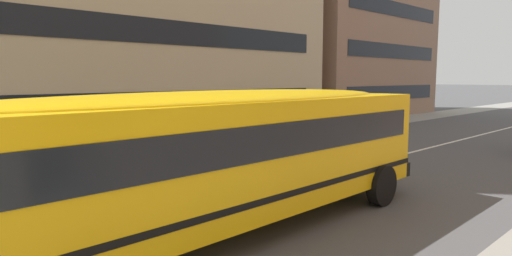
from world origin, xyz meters
name	(u,v)px	position (x,y,z in m)	size (l,w,h in m)	color
ground_plane	(178,211)	(0.00, 0.00, 0.00)	(400.00, 400.00, 0.00)	#4C4C4F
sidewalk_far	(63,165)	(0.00, 7.23, 0.01)	(120.00, 3.00, 0.01)	gray
lane_centreline	(178,211)	(0.00, 0.00, 0.00)	(110.00, 0.16, 0.01)	silver
school_bus	(207,152)	(-0.55, -1.85, 1.68)	(12.71, 3.01, 2.83)	yellow
parked_car_green_by_hydrant	(354,120)	(13.97, 4.44, 0.84)	(3.92, 1.91, 1.64)	#236038
apartment_block_far_right	(341,17)	(25.88, 13.82, 8.25)	(15.25, 10.22, 16.50)	#93705B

